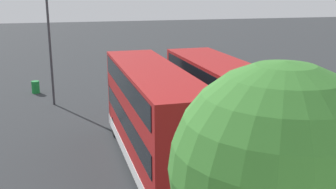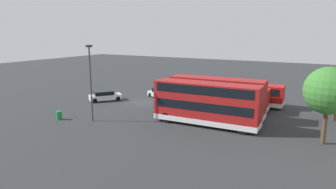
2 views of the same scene
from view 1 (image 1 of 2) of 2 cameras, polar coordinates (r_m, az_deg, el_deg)
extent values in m
plane|color=#2D3033|center=(31.63, 3.41, -0.01)|extent=(140.00, 140.00, 0.00)
cube|color=black|center=(27.34, 17.96, 1.78)|extent=(2.25, 0.16, 1.10)
cylinder|color=black|center=(26.01, 17.35, -2.70)|extent=(0.35, 1.11, 1.10)
cylinder|color=black|center=(27.29, 21.30, -2.24)|extent=(0.35, 1.11, 1.10)
cube|color=#B71411|center=(22.06, 17.33, -2.82)|extent=(3.05, 10.75, 2.60)
cube|color=silver|center=(22.38, 17.13, -5.32)|extent=(3.09, 10.79, 0.55)
cube|color=black|center=(21.89, 17.45, -1.32)|extent=(3.07, 9.95, 0.90)
cube|color=black|center=(26.33, 11.03, 1.76)|extent=(2.25, 0.17, 1.10)
cylinder|color=black|center=(25.05, 10.05, -2.91)|extent=(0.35, 1.11, 1.10)
cylinder|color=black|center=(26.11, 14.48, -2.43)|extent=(0.35, 1.11, 1.10)
cylinder|color=black|center=(18.85, 20.82, -9.75)|extent=(0.35, 1.11, 1.10)
cube|color=#A51919|center=(19.80, 7.85, -1.83)|extent=(3.02, 10.97, 4.20)
cube|color=silver|center=(20.40, 7.67, -6.75)|extent=(3.06, 11.01, 0.55)
cube|color=black|center=(19.86, 7.83, -2.39)|extent=(3.04, 10.17, 0.90)
cube|color=black|center=(19.43, 8.01, 2.41)|extent=(3.04, 10.17, 0.90)
cube|color=black|center=(24.76, 2.69, 1.19)|extent=(2.25, 0.16, 1.10)
cylinder|color=black|center=(23.58, 1.19, -3.80)|extent=(0.35, 1.11, 1.10)
cylinder|color=black|center=(24.33, 6.25, -3.30)|extent=(0.35, 1.11, 1.10)
cylinder|color=black|center=(16.66, 9.77, -12.27)|extent=(0.35, 1.11, 1.10)
cylinder|color=black|center=(17.70, 16.46, -11.00)|extent=(0.35, 1.11, 1.10)
cube|color=#A51919|center=(18.64, -2.14, -2.77)|extent=(2.89, 11.22, 4.20)
cube|color=silver|center=(19.27, -2.09, -7.95)|extent=(2.93, 11.27, 0.55)
cube|color=black|center=(18.70, -2.14, -3.35)|extent=(2.93, 10.43, 0.90)
cube|color=black|center=(18.24, -2.19, 1.73)|extent=(2.93, 10.43, 0.90)
cube|color=black|center=(23.97, -5.29, 0.69)|extent=(2.25, 0.13, 1.10)
cylinder|color=black|center=(22.94, -7.31, -4.47)|extent=(0.33, 1.11, 1.10)
cylinder|color=black|center=(23.34, -1.83, -4.01)|extent=(0.33, 1.11, 1.10)
cube|color=silver|center=(35.98, -1.87, 2.70)|extent=(4.65, 4.15, 0.70)
cube|color=black|center=(35.94, -2.17, 3.70)|extent=(3.13, 2.93, 0.55)
cylinder|color=black|center=(36.09, 1.03, 2.40)|extent=(0.64, 0.56, 0.64)
cylinder|color=black|center=(34.66, 0.02, 1.88)|extent=(0.64, 0.56, 0.64)
cylinder|color=black|center=(37.44, -3.62, 2.83)|extent=(0.64, 0.56, 0.64)
cylinder|color=black|center=(36.05, -4.77, 2.34)|extent=(0.64, 0.56, 0.64)
cube|color=silver|center=(32.25, 10.11, 1.05)|extent=(2.96, 4.36, 0.70)
cube|color=black|center=(31.92, 10.19, 2.05)|extent=(2.31, 2.79, 0.55)
cylinder|color=black|center=(33.58, 8.51, 1.30)|extent=(0.41, 0.68, 0.64)
cylinder|color=black|center=(33.74, 11.22, 1.24)|extent=(0.41, 0.68, 0.64)
cylinder|color=black|center=(30.88, 8.86, 0.09)|extent=(0.41, 0.68, 0.64)
cylinder|color=black|center=(31.05, 11.80, 0.03)|extent=(0.41, 0.68, 0.64)
cylinder|color=#38383D|center=(29.21, -16.08, 6.29)|extent=(0.16, 0.16, 8.07)
cylinder|color=#197F33|center=(33.55, -17.94, 0.99)|extent=(0.60, 0.60, 0.95)
sphere|color=#387A2D|center=(8.00, 15.04, -10.07)|extent=(4.10, 4.10, 4.10)
camera|label=2|loc=(25.51, -91.23, 3.31)|focal=31.91mm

